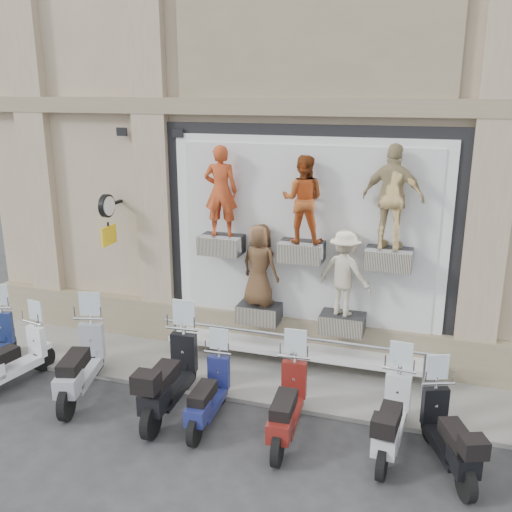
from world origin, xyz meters
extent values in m
plane|color=#2D2D2F|center=(0.00, 0.00, 0.00)|extent=(90.00, 90.00, 0.00)
cube|color=gray|center=(0.00, 2.10, 0.04)|extent=(16.00, 2.20, 0.08)
cube|color=black|center=(0.00, 2.96, 2.40)|extent=(5.60, 0.10, 4.30)
cube|color=white|center=(0.00, 2.90, 2.40)|extent=(5.10, 0.06, 3.90)
cube|color=white|center=(0.00, 2.86, 2.40)|extent=(4.70, 0.04, 3.60)
cube|color=white|center=(0.00, 2.55, 0.42)|extent=(5.10, 0.75, 0.10)
cube|color=#28282B|center=(-1.55, 2.59, 2.33)|extent=(0.80, 0.50, 0.35)
imported|color=#D84D22|center=(-1.55, 2.59, 3.34)|extent=(0.68, 0.51, 1.69)
cube|color=#28282B|center=(0.00, 2.59, 2.33)|extent=(0.80, 0.50, 0.35)
imported|color=#95431A|center=(0.00, 2.59, 3.28)|extent=(0.80, 0.64, 1.56)
cube|color=#28282B|center=(1.55, 2.59, 2.33)|extent=(0.80, 0.50, 0.35)
imported|color=tan|center=(1.55, 2.59, 3.40)|extent=(1.12, 0.66, 1.80)
cube|color=#28282B|center=(-0.80, 2.59, 1.02)|extent=(0.80, 0.50, 0.35)
imported|color=brown|center=(-0.80, 2.59, 1.98)|extent=(0.89, 0.72, 1.57)
cube|color=#28282B|center=(0.80, 2.59, 1.02)|extent=(0.80, 0.50, 0.35)
imported|color=beige|center=(0.80, 2.59, 1.99)|extent=(1.15, 0.88, 1.58)
cube|color=black|center=(-3.90, 2.72, 2.95)|extent=(0.06, 0.56, 0.06)
cylinder|color=black|center=(-3.90, 2.45, 2.95)|extent=(0.10, 0.46, 0.46)
cube|color=yellow|center=(-3.90, 2.45, 2.35)|extent=(0.04, 0.50, 0.38)
camera|label=1|loc=(2.24, -7.11, 5.14)|focal=40.00mm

